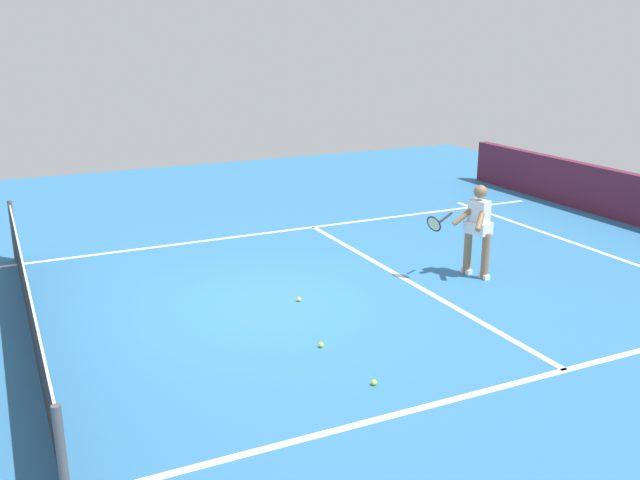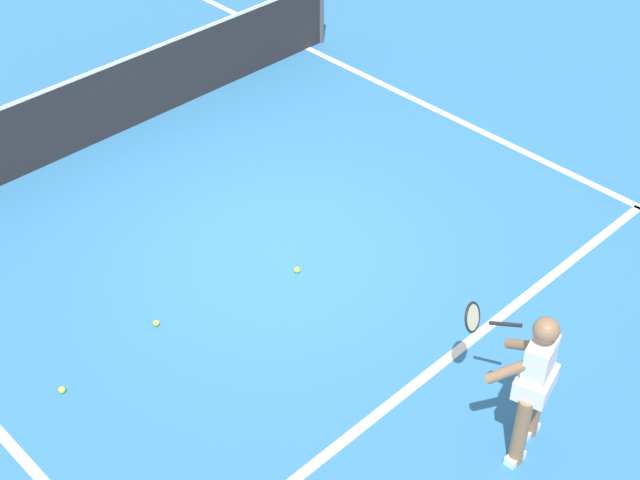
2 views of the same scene
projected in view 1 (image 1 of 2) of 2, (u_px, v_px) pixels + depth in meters
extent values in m
plane|color=teal|center=(265.00, 303.00, 10.55)|extent=(23.50, 23.50, 0.00)
cube|color=white|center=(589.00, 248.00, 13.25)|extent=(8.19, 0.10, 0.01)
cube|color=white|center=(405.00, 279.00, 11.57)|extent=(7.19, 0.10, 0.01)
cube|color=white|center=(388.00, 416.00, 7.44)|extent=(0.10, 16.08, 0.01)
cube|color=white|center=(198.00, 242.00, 13.66)|extent=(0.10, 16.08, 0.01)
cylinder|color=#4C4C51|center=(63.00, 466.00, 5.68)|extent=(0.08, 0.08, 1.09)
cylinder|color=#4C4C51|center=(13.00, 231.00, 12.42)|extent=(0.08, 0.08, 1.09)
cube|color=#232326|center=(29.00, 309.00, 9.07)|extent=(7.71, 0.02, 0.97)
cube|color=white|center=(25.00, 272.00, 8.92)|extent=(7.71, 0.02, 0.04)
cylinder|color=#8C6647|center=(485.00, 256.00, 11.51)|extent=(0.13, 0.13, 0.78)
cylinder|color=#8C6647|center=(468.00, 251.00, 11.77)|extent=(0.13, 0.13, 0.78)
cube|color=white|center=(484.00, 276.00, 11.61)|extent=(0.20, 0.10, 0.08)
cube|color=white|center=(466.00, 271.00, 11.87)|extent=(0.20, 0.10, 0.08)
cube|color=white|center=(479.00, 216.00, 11.46)|extent=(0.36, 0.28, 0.52)
cube|color=white|center=(478.00, 227.00, 11.51)|extent=(0.46, 0.38, 0.20)
sphere|color=#8C6647|center=(480.00, 192.00, 11.34)|extent=(0.22, 0.22, 0.22)
cylinder|color=#8C6647|center=(481.00, 218.00, 11.25)|extent=(0.38, 0.42, 0.37)
cylinder|color=#8C6647|center=(466.00, 214.00, 11.47)|extent=(0.17, 0.49, 0.37)
cylinder|color=black|center=(446.00, 217.00, 11.44)|extent=(0.11, 0.29, 0.14)
torus|color=black|center=(434.00, 224.00, 11.27)|extent=(0.31, 0.19, 0.28)
cylinder|color=beige|center=(434.00, 224.00, 11.27)|extent=(0.26, 0.15, 0.23)
sphere|color=#D1E533|center=(299.00, 299.00, 10.62)|extent=(0.07, 0.07, 0.07)
sphere|color=#D1E533|center=(321.00, 345.00, 9.07)|extent=(0.07, 0.07, 0.07)
sphere|color=#D1E533|center=(374.00, 383.00, 8.10)|extent=(0.07, 0.07, 0.07)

